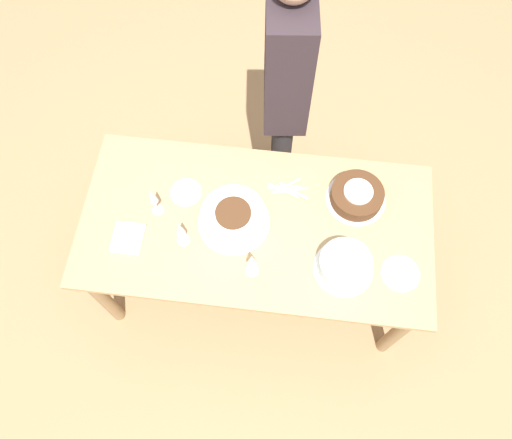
% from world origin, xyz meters
% --- Properties ---
extents(ground_plane, '(12.00, 12.00, 0.00)m').
position_xyz_m(ground_plane, '(0.00, 0.00, 0.00)').
color(ground_plane, '#A87F56').
extents(dining_table, '(1.74, 0.87, 0.77)m').
position_xyz_m(dining_table, '(0.00, 0.00, 0.66)').
color(dining_table, tan).
rests_on(dining_table, ground_plane).
extents(cake_center_white, '(0.36, 0.36, 0.11)m').
position_xyz_m(cake_center_white, '(0.11, 0.01, 0.82)').
color(cake_center_white, white).
rests_on(cake_center_white, dining_table).
extents(cake_front_chocolate, '(0.30, 0.30, 0.09)m').
position_xyz_m(cake_front_chocolate, '(-0.48, -0.20, 0.81)').
color(cake_front_chocolate, white).
rests_on(cake_front_chocolate, dining_table).
extents(cake_back_decorated, '(0.29, 0.29, 0.10)m').
position_xyz_m(cake_back_decorated, '(-0.44, 0.18, 0.82)').
color(cake_back_decorated, white).
rests_on(cake_back_decorated, dining_table).
extents(wine_glass_near, '(0.06, 0.06, 0.19)m').
position_xyz_m(wine_glass_near, '(0.34, 0.13, 0.89)').
color(wine_glass_near, silver).
rests_on(wine_glass_near, dining_table).
extents(wine_glass_far, '(0.06, 0.06, 0.21)m').
position_xyz_m(wine_glass_far, '(0.50, -0.01, 0.91)').
color(wine_glass_far, silver).
rests_on(wine_glass_far, dining_table).
extents(wine_glass_extra, '(0.06, 0.06, 0.20)m').
position_xyz_m(wine_glass_extra, '(-0.01, 0.25, 0.90)').
color(wine_glass_extra, silver).
rests_on(wine_glass_extra, dining_table).
extents(dessert_plate_left, '(0.18, 0.18, 0.01)m').
position_xyz_m(dessert_plate_left, '(-0.71, 0.18, 0.77)').
color(dessert_plate_left, white).
rests_on(dessert_plate_left, dining_table).
extents(dessert_plate_right, '(0.16, 0.16, 0.01)m').
position_xyz_m(dessert_plate_right, '(0.37, -0.13, 0.77)').
color(dessert_plate_right, white).
rests_on(dessert_plate_right, dining_table).
extents(fork_pile, '(0.21, 0.12, 0.02)m').
position_xyz_m(fork_pile, '(-0.14, -0.21, 0.78)').
color(fork_pile, silver).
rests_on(fork_pile, dining_table).
extents(napkin_stack, '(0.15, 0.16, 0.02)m').
position_xyz_m(napkin_stack, '(0.61, 0.15, 0.78)').
color(napkin_stack, silver).
rests_on(napkin_stack, dining_table).
extents(person_cutting, '(0.26, 0.42, 1.72)m').
position_xyz_m(person_cutting, '(-0.07, -0.69, 1.04)').
color(person_cutting, '#232328').
rests_on(person_cutting, ground_plane).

